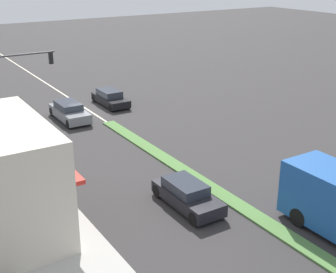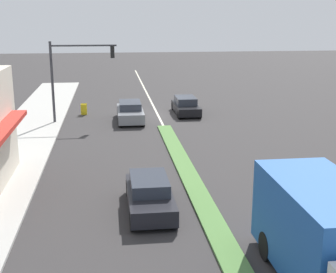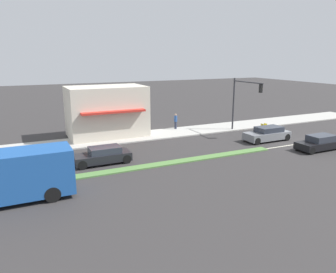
{
  "view_description": "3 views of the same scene",
  "coord_description": "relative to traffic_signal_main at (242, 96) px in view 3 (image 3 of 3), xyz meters",
  "views": [
    {
      "loc": [
        14.03,
        35.0,
        11.51
      ],
      "look_at": [
        0.78,
        13.86,
        2.17
      ],
      "focal_mm": 50.0,
      "sensor_mm": 36.0,
      "label": 1
    },
    {
      "loc": [
        3.63,
        35.01,
        7.46
      ],
      "look_at": [
        1.04,
        14.53,
        2.08
      ],
      "focal_mm": 50.0,
      "sensor_mm": 36.0,
      "label": 2
    },
    {
      "loc": [
        -21.43,
        23.68,
        7.97
      ],
      "look_at": [
        1.8,
        12.62,
        1.66
      ],
      "focal_mm": 35.0,
      "sensor_mm": 36.0,
      "label": 3
    }
  ],
  "objects": [
    {
      "name": "pedestrian",
      "position": [
        4.19,
        5.67,
        -2.89
      ],
      "size": [
        0.34,
        0.34,
        1.7
      ],
      "color": "#282D42",
      "rests_on": "sidewalk_right"
    },
    {
      "name": "building_corner_store",
      "position": [
        4.45,
        13.3,
        -1.29
      ],
      "size": [
        5.24,
        7.62,
        4.98
      ],
      "color": "beige",
      "rests_on": "sidewalk_right"
    },
    {
      "name": "traffic_signal_main",
      "position": [
        0.0,
        0.0,
        0.0
      ],
      "size": [
        4.59,
        0.34,
        5.6
      ],
      "color": "#333338",
      "rests_on": "sidewalk_right"
    },
    {
      "name": "suv_grey",
      "position": [
        -3.92,
        -0.16,
        -3.23
      ],
      "size": [
        1.82,
        4.56,
        1.38
      ],
      "color": "slate",
      "rests_on": "ground"
    },
    {
      "name": "delivery_truck",
      "position": [
        -8.32,
        22.39,
        -2.43
      ],
      "size": [
        2.44,
        7.5,
        2.87
      ],
      "color": "silver",
      "rests_on": "ground"
    },
    {
      "name": "warning_aframe_sign",
      "position": [
        -0.49,
        -2.77,
        -3.47
      ],
      "size": [
        0.45,
        0.53,
        0.84
      ],
      "color": "yellow",
      "rests_on": "ground"
    },
    {
      "name": "ground_plane",
      "position": [
        -6.12,
        16.04,
        -3.9
      ],
      "size": [
        160.0,
        160.0,
        0.0
      ],
      "primitive_type": "plane",
      "color": "#333030"
    },
    {
      "name": "sedan_dark",
      "position": [
        -3.92,
        15.95,
        -3.27
      ],
      "size": [
        1.72,
        4.24,
        1.3
      ],
      "color": "black",
      "rests_on": "ground"
    },
    {
      "name": "suv_black",
      "position": [
        -8.32,
        -2.13,
        -3.28
      ],
      "size": [
        1.74,
        4.26,
        1.3
      ],
      "color": "black",
      "rests_on": "ground"
    },
    {
      "name": "lane_marking_center",
      "position": [
        -6.12,
        -1.96,
        -3.9
      ],
      "size": [
        0.16,
        60.0,
        0.01
      ],
      "primitive_type": "cube",
      "color": "beige",
      "rests_on": "ground"
    },
    {
      "name": "sidewalk_right",
      "position": [
        2.88,
        16.54,
        -3.84
      ],
      "size": [
        4.0,
        73.0,
        0.12
      ],
      "primitive_type": "cube",
      "color": "#B2AFA8",
      "rests_on": "ground"
    }
  ]
}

